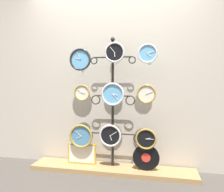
{
  "coord_description": "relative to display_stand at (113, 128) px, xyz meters",
  "views": [
    {
      "loc": [
        0.58,
        -2.45,
        1.19
      ],
      "look_at": [
        0.0,
        0.36,
        1.01
      ],
      "focal_mm": 35.0,
      "sensor_mm": 36.0,
      "label": 1
    }
  ],
  "objects": [
    {
      "name": "vinyl_record",
      "position": [
        0.45,
        -0.09,
        -0.34
      ],
      "size": [
        0.34,
        0.01,
        0.34
      ],
      "color": "black",
      "rests_on": "low_shelf"
    },
    {
      "name": "clock_bottom_center",
      "position": [
        -0.01,
        -0.12,
        -0.07
      ],
      "size": [
        0.3,
        0.04,
        0.3
      ],
      "color": "black"
    },
    {
      "name": "price_tag_upper",
      "position": [
        -0.38,
        -0.09,
        0.76
      ],
      "size": [
        0.04,
        0.0,
        0.03
      ],
      "color": "white"
    },
    {
      "name": "picture_frame",
      "position": [
        -0.43,
        -0.04,
        -0.37
      ],
      "size": [
        0.4,
        0.02,
        0.28
      ],
      "color": "gold",
      "rests_on": "low_shelf"
    },
    {
      "name": "clock_middle_center",
      "position": [
        0.02,
        -0.1,
        0.47
      ],
      "size": [
        0.3,
        0.04,
        0.3
      ],
      "color": "#60A8DB"
    },
    {
      "name": "clock_bottom_right",
      "position": [
        0.45,
        -0.12,
        -0.09
      ],
      "size": [
        0.27,
        0.04,
        0.27
      ],
      "color": "black"
    },
    {
      "name": "low_shelf",
      "position": [
        0.0,
        -0.06,
        -0.54
      ],
      "size": [
        2.2,
        0.36,
        0.06
      ],
      "color": "#9E7A4C",
      "rests_on": "ground_plane"
    },
    {
      "name": "clock_top_left",
      "position": [
        -0.42,
        -0.09,
        0.92
      ],
      "size": [
        0.3,
        0.04,
        0.3
      ],
      "color": "#60A8DB"
    },
    {
      "name": "display_stand",
      "position": [
        0.0,
        0.0,
        0.0
      ],
      "size": [
        0.79,
        0.37,
        1.79
      ],
      "color": "#282623",
      "rests_on": "ground_plane"
    },
    {
      "name": "ground_plane",
      "position": [
        0.0,
        -0.41,
        -0.57
      ],
      "size": [
        12.0,
        12.0,
        0.0
      ],
      "primitive_type": "plane",
      "color": "#47423D"
    },
    {
      "name": "clock_middle_right",
      "position": [
        0.45,
        -0.11,
        0.48
      ],
      "size": [
        0.24,
        0.04,
        0.24
      ],
      "color": "silver"
    },
    {
      "name": "clock_top_right",
      "position": [
        0.46,
        -0.1,
        0.98
      ],
      "size": [
        0.24,
        0.04,
        0.24
      ],
      "color": "#60A8DB"
    },
    {
      "name": "clock_middle_left",
      "position": [
        -0.4,
        -0.08,
        0.48
      ],
      "size": [
        0.22,
        0.04,
        0.22
      ],
      "color": "silver"
    },
    {
      "name": "price_tag_mid",
      "position": [
        0.08,
        -0.11,
        0.86
      ],
      "size": [
        0.04,
        0.0,
        0.03
      ],
      "color": "white"
    },
    {
      "name": "clock_top_center",
      "position": [
        0.05,
        -0.11,
        1.0
      ],
      "size": [
        0.26,
        0.04,
        0.26
      ],
      "color": "black"
    },
    {
      "name": "clock_bottom_left",
      "position": [
        -0.42,
        -0.1,
        -0.11
      ],
      "size": [
        0.32,
        0.04,
        0.32
      ],
      "color": "#4C84B2"
    },
    {
      "name": "price_tag_lower",
      "position": [
        0.49,
        -0.1,
        0.84
      ],
      "size": [
        0.04,
        0.0,
        0.03
      ],
      "color": "white"
    },
    {
      "name": "shop_wall",
      "position": [
        0.0,
        0.16,
        0.83
      ],
      "size": [
        4.4,
        0.04,
        2.8
      ],
      "color": "#BCB2A3",
      "rests_on": "ground_plane"
    }
  ]
}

